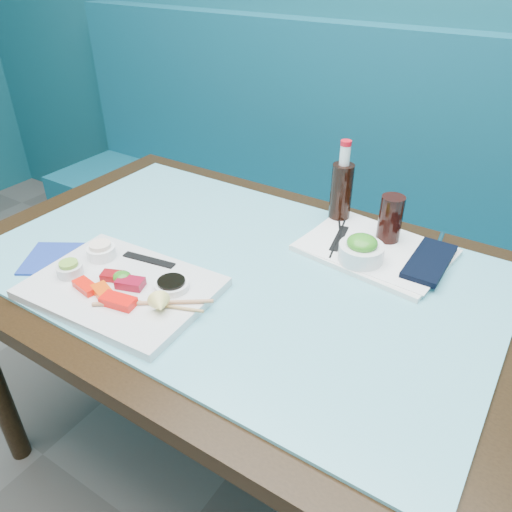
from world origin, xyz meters
The scene contains 34 objects.
booth_bench centered at (0.00, 2.29, 0.37)m, with size 3.00×0.56×1.17m.
dining_table centered at (0.00, 1.45, 0.67)m, with size 1.40×0.90×0.75m.
glass_top centered at (0.00, 1.45, 0.75)m, with size 1.22×0.76×0.01m, color #64B8C8.
sashimi_plate centered at (-0.15, 1.22, 0.77)m, with size 0.40×0.29×0.02m, color silver.
salmon_left centered at (-0.20, 1.17, 0.79)m, with size 0.06×0.03×0.02m, color #FE180A.
salmon_mid centered at (-0.15, 1.17, 0.79)m, with size 0.07×0.03×0.02m, color #FF4A0A.
salmon_right centered at (-0.10, 1.17, 0.79)m, with size 0.07×0.04×0.02m, color #FF100A.
tuna_left centered at (-0.18, 1.23, 0.79)m, with size 0.05×0.03×0.02m, color maroon.
tuna_right centered at (-0.13, 1.23, 0.79)m, with size 0.06×0.04×0.02m, color maroon.
seaweed_garnish centered at (-0.16, 1.23, 0.79)m, with size 0.04×0.04×0.02m, color #2F761B.
ramekin_wasabi centered at (-0.28, 1.19, 0.79)m, with size 0.06×0.06×0.02m, color silver.
wasabi_fill centered at (-0.28, 1.19, 0.81)m, with size 0.04×0.04×0.01m, color #77AF38.
ramekin_ginger centered at (-0.27, 1.28, 0.79)m, with size 0.07×0.07×0.03m, color white.
ginger_fill centered at (-0.27, 1.28, 0.81)m, with size 0.05×0.05×0.01m, color #FFE5D1.
soy_dish centered at (-0.05, 1.27, 0.79)m, with size 0.08×0.08×0.02m, color white.
soy_fill centered at (-0.05, 1.27, 0.80)m, with size 0.06×0.06×0.01m, color black.
lemon_wedge centered at (-0.01, 1.19, 0.80)m, with size 0.05×0.05×0.04m, color #FFEA78.
chopstick_sleeve centered at (-0.17, 1.33, 0.78)m, with size 0.14×0.02×0.00m, color black.
wooden_chopstick_a centered at (-0.04, 1.21, 0.78)m, with size 0.01×0.01×0.25m, color tan.
wooden_chopstick_b centered at (-0.03, 1.21, 0.78)m, with size 0.01×0.01×0.21m, color tan.
serving_tray centered at (0.26, 1.69, 0.76)m, with size 0.35×0.26×0.01m, color white.
paper_placemat centered at (0.26, 1.69, 0.77)m, with size 0.35×0.24×0.00m, color white.
seaweed_bowl centered at (0.25, 1.61, 0.79)m, with size 0.11×0.11×0.04m, color white.
seaweed_salad centered at (0.25, 1.61, 0.82)m, with size 0.07×0.07×0.04m, color #368F21.
cola_glass centered at (0.27, 1.74, 0.83)m, with size 0.06×0.06×0.12m, color black.
navy_pouch centered at (0.40, 1.69, 0.78)m, with size 0.08×0.19×0.02m, color black.
fork centered at (0.39, 1.79, 0.78)m, with size 0.01×0.01×0.10m, color silver.
black_chopstick_a centered at (0.16, 1.68, 0.77)m, with size 0.01×0.01×0.20m, color black.
black_chopstick_b centered at (0.17, 1.68, 0.77)m, with size 0.01×0.01×0.22m, color black.
tray_sleeve centered at (0.17, 1.68, 0.77)m, with size 0.02×0.13×0.00m, color black.
cola_bottle_body centered at (0.11, 1.79, 0.84)m, with size 0.06×0.06×0.17m, color black.
cola_bottle_neck centered at (0.11, 1.79, 0.95)m, with size 0.03×0.03×0.05m, color white.
cola_bottle_cap centered at (0.11, 1.79, 0.99)m, with size 0.03×0.03×0.01m, color red.
blue_napkin centered at (-0.39, 1.23, 0.76)m, with size 0.15×0.15×0.01m, color navy.
Camera 1 is at (0.59, 0.63, 1.43)m, focal length 35.00 mm.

